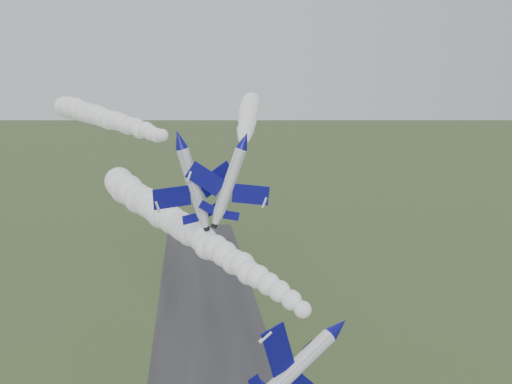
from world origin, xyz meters
TOP-DOWN VIEW (x-y plane):
  - jet_lead at (9.67, -6.25)m, footprint 6.85×12.20m
  - smoke_trail_jet_lead at (-5.28, 29.73)m, footprint 33.97×68.80m
  - jet_pair_left at (-5.05, 19.70)m, footprint 11.66×13.95m
  - smoke_trail_jet_pair_left at (-20.12, 56.65)m, footprint 31.67×68.43m
  - jet_pair_right at (3.35, 18.68)m, footprint 10.75×13.57m
  - smoke_trail_jet_pair_right at (7.82, 55.88)m, footprint 10.69×67.52m

SIDE VIEW (x-z plane):
  - jet_lead at x=9.67m, z-range 24.84..33.89m
  - smoke_trail_jet_lead at x=-5.28m, z-range 28.17..33.93m
  - jet_pair_right at x=3.35m, z-range 42.58..47.08m
  - jet_pair_left at x=-5.05m, z-range 42.72..47.26m
  - smoke_trail_jet_pair_left at x=-20.12m, z-range 43.72..48.64m
  - smoke_trail_jet_pair_right at x=7.82m, z-range 44.27..48.77m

